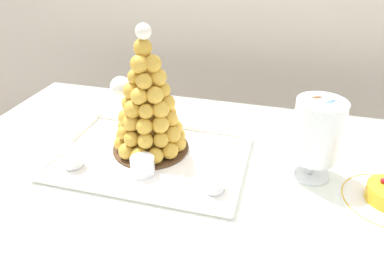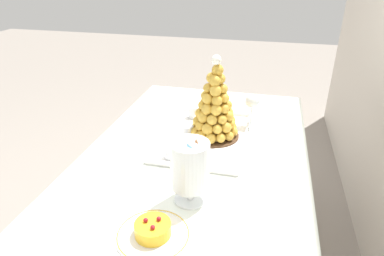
{
  "view_description": "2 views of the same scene",
  "coord_description": "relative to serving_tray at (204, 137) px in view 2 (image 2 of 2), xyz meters",
  "views": [
    {
      "loc": [
        0.15,
        -0.78,
        1.37
      ],
      "look_at": [
        -0.06,
        0.02,
        0.91
      ],
      "focal_mm": 33.46,
      "sensor_mm": 36.0,
      "label": 1
    },
    {
      "loc": [
        1.11,
        0.27,
        1.51
      ],
      "look_at": [
        -0.08,
        -0.02,
        0.89
      ],
      "focal_mm": 31.29,
      "sensor_mm": 36.0,
      "label": 2
    }
  ],
  "objects": [
    {
      "name": "dessert_cup_mid_left",
      "position": [
        0.01,
        -0.08,
        0.02
      ],
      "size": [
        0.06,
        0.06,
        0.05
      ],
      "color": "silver",
      "rests_on": "serving_tray"
    },
    {
      "name": "buffet_table",
      "position": [
        0.18,
        -0.01,
        -0.09
      ],
      "size": [
        1.59,
        0.91,
        0.79
      ],
      "color": "brown",
      "rests_on": "ground_plane"
    },
    {
      "name": "fruit_tart_plate",
      "position": [
        0.62,
        -0.02,
        0.01
      ],
      "size": [
        0.22,
        0.22,
        0.06
      ],
      "color": "white",
      "rests_on": "buffet_table"
    },
    {
      "name": "serving_tray",
      "position": [
        0.0,
        0.0,
        0.0
      ],
      "size": [
        0.54,
        0.37,
        0.02
      ],
      "color": "white",
      "rests_on": "buffet_table"
    },
    {
      "name": "croquembouche",
      "position": [
        -0.02,
        0.04,
        0.14
      ],
      "size": [
        0.22,
        0.22,
        0.37
      ],
      "color": "#4C331E",
      "rests_on": "serving_tray"
    },
    {
      "name": "macaron_goblet",
      "position": [
        0.43,
        0.04,
        0.13
      ],
      "size": [
        0.12,
        0.12,
        0.23
      ],
      "color": "white",
      "rests_on": "buffet_table"
    },
    {
      "name": "dessert_cup_left",
      "position": [
        -0.19,
        -0.09,
        0.03
      ],
      "size": [
        0.05,
        0.05,
        0.05
      ],
      "color": "silver",
      "rests_on": "serving_tray"
    },
    {
      "name": "wine_glass",
      "position": [
        -0.17,
        0.19,
        0.12
      ],
      "size": [
        0.07,
        0.07,
        0.16
      ],
      "color": "silver",
      "rests_on": "buffet_table"
    },
    {
      "name": "dessert_cup_centre",
      "position": [
        0.2,
        -0.09,
        0.03
      ],
      "size": [
        0.05,
        0.05,
        0.06
      ],
      "color": "silver",
      "rests_on": "serving_tray"
    }
  ]
}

